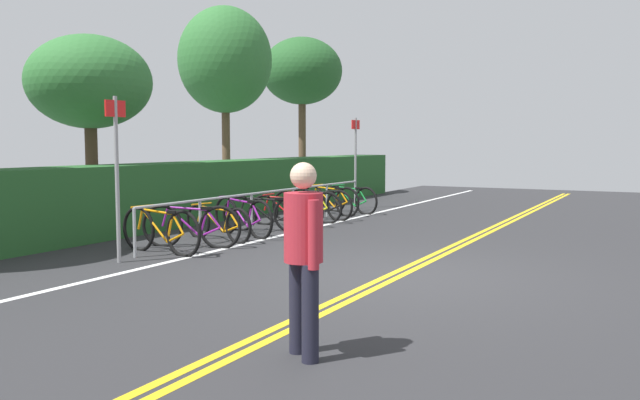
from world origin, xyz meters
TOP-DOWN VIEW (x-y plane):
  - ground_plane at (0.00, 0.00)m, footprint 35.43×11.71m
  - centre_line_yellow_inner at (0.00, -0.08)m, footprint 31.89×0.10m
  - centre_line_yellow_outer at (0.00, 0.08)m, footprint 31.89×0.10m
  - bike_lane_stripe_white at (0.00, 3.33)m, footprint 31.89×0.12m
  - bike_rack at (3.31, 4.05)m, footprint 8.05×0.05m
  - bicycle_0 at (-0.19, 3.97)m, footprint 0.46×1.79m
  - bicycle_1 at (0.51, 3.92)m, footprint 0.62×1.72m
  - bicycle_2 at (1.37, 4.01)m, footprint 0.54×1.73m
  - bicycle_3 at (2.07, 3.95)m, footprint 0.69×1.75m
  - bicycle_4 at (2.87, 3.95)m, footprint 0.68×1.70m
  - bicycle_5 at (3.72, 3.97)m, footprint 0.46×1.75m
  - bicycle_6 at (4.52, 3.94)m, footprint 0.46×1.74m
  - bicycle_7 at (5.19, 3.96)m, footprint 0.46×1.82m
  - bicycle_8 at (6.11, 4.17)m, footprint 0.56×1.80m
  - bicycle_9 at (6.74, 3.91)m, footprint 0.59×1.69m
  - pedestrian at (-3.60, -0.58)m, footprint 0.33×0.41m
  - sign_post_near at (-1.12, 3.95)m, footprint 0.36×0.06m
  - sign_post_far at (7.83, 4.29)m, footprint 0.36×0.08m
  - hedge_backdrop at (4.81, 6.22)m, footprint 17.00×1.06m
  - tree_mid at (1.35, 7.12)m, footprint 2.46×2.46m
  - tree_far_right at (6.65, 7.67)m, footprint 2.55×2.55m
  - tree_extra at (11.48, 8.00)m, footprint 2.73×2.73m

SIDE VIEW (x-z plane):
  - ground_plane at x=0.00m, z-range -0.05..0.00m
  - centre_line_yellow_inner at x=0.00m, z-range 0.00..0.00m
  - centre_line_yellow_outer at x=0.00m, z-range 0.00..0.00m
  - bike_lane_stripe_white at x=0.00m, z-range 0.00..0.00m
  - bicycle_2 at x=1.37m, z-range -0.02..0.66m
  - bicycle_5 at x=3.72m, z-range -0.02..0.68m
  - bicycle_9 at x=6.74m, z-range -0.02..0.71m
  - bicycle_7 at x=5.19m, z-range -0.02..0.72m
  - bicycle_4 at x=2.87m, z-range -0.02..0.72m
  - bicycle_6 at x=4.52m, z-range -0.02..0.73m
  - bicycle_8 at x=6.11m, z-range -0.02..0.73m
  - bicycle_1 at x=0.51m, z-range -0.02..0.74m
  - bicycle_3 at x=2.07m, z-range -0.02..0.75m
  - bicycle_0 at x=-0.19m, z-range -0.02..0.75m
  - bike_rack at x=3.31m, z-range 0.21..0.99m
  - hedge_backdrop at x=4.81m, z-range 0.00..1.34m
  - pedestrian at x=-3.60m, z-range 0.11..1.72m
  - sign_post_far at x=7.83m, z-range 0.24..2.66m
  - sign_post_near at x=-1.12m, z-range 0.24..2.67m
  - tree_mid at x=1.35m, z-range 1.00..4.90m
  - tree_far_right at x=6.65m, z-range 1.27..6.72m
  - tree_extra at x=11.48m, z-range 1.50..6.81m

